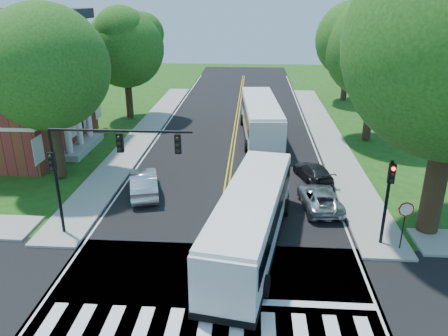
# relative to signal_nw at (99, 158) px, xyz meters

# --- Properties ---
(ground) EXTENTS (140.00, 140.00, 0.00)m
(ground) POSITION_rel_signal_nw_xyz_m (5.86, -6.43, -4.38)
(ground) COLOR #1B4511
(ground) RESTS_ON ground
(road) EXTENTS (14.00, 96.00, 0.01)m
(road) POSITION_rel_signal_nw_xyz_m (5.86, 11.57, -4.37)
(road) COLOR black
(road) RESTS_ON ground
(cross_road) EXTENTS (60.00, 12.00, 0.01)m
(cross_road) POSITION_rel_signal_nw_xyz_m (5.86, -6.43, -4.37)
(cross_road) COLOR black
(cross_road) RESTS_ON ground
(center_line) EXTENTS (0.36, 70.00, 0.01)m
(center_line) POSITION_rel_signal_nw_xyz_m (5.86, 15.57, -4.36)
(center_line) COLOR gold
(center_line) RESTS_ON road
(edge_line_w) EXTENTS (0.12, 70.00, 0.01)m
(edge_line_w) POSITION_rel_signal_nw_xyz_m (-0.94, 15.57, -4.36)
(edge_line_w) COLOR silver
(edge_line_w) RESTS_ON road
(edge_line_e) EXTENTS (0.12, 70.00, 0.01)m
(edge_line_e) POSITION_rel_signal_nw_xyz_m (12.66, 15.57, -4.36)
(edge_line_e) COLOR silver
(edge_line_e) RESTS_ON road
(stop_bar) EXTENTS (6.60, 0.40, 0.01)m
(stop_bar) POSITION_rel_signal_nw_xyz_m (9.36, -4.83, -4.36)
(stop_bar) COLOR silver
(stop_bar) RESTS_ON road
(sidewalk_nw) EXTENTS (2.60, 40.00, 0.15)m
(sidewalk_nw) POSITION_rel_signal_nw_xyz_m (-2.44, 18.57, -4.30)
(sidewalk_nw) COLOR gray
(sidewalk_nw) RESTS_ON ground
(sidewalk_ne) EXTENTS (2.60, 40.00, 0.15)m
(sidewalk_ne) POSITION_rel_signal_nw_xyz_m (14.16, 18.57, -4.30)
(sidewalk_ne) COLOR gray
(sidewalk_ne) RESTS_ON ground
(tree_west_near) EXTENTS (8.00, 8.00, 11.40)m
(tree_west_near) POSITION_rel_signal_nw_xyz_m (-5.64, 7.57, 3.15)
(tree_west_near) COLOR black
(tree_west_near) RESTS_ON ground
(tree_west_far) EXTENTS (7.60, 7.60, 10.67)m
(tree_west_far) POSITION_rel_signal_nw_xyz_m (-5.14, 23.57, 2.62)
(tree_west_far) COLOR black
(tree_west_far) RESTS_ON ground
(tree_east_mid) EXTENTS (8.40, 8.40, 11.93)m
(tree_east_mid) POSITION_rel_signal_nw_xyz_m (17.36, 17.57, 3.48)
(tree_east_mid) COLOR black
(tree_east_mid) RESTS_ON ground
(tree_east_far) EXTENTS (7.20, 7.20, 10.34)m
(tree_east_far) POSITION_rel_signal_nw_xyz_m (18.36, 33.57, 2.48)
(tree_east_far) COLOR black
(tree_east_far) RESTS_ON ground
(signal_nw) EXTENTS (7.15, 0.46, 5.66)m
(signal_nw) POSITION_rel_signal_nw_xyz_m (0.00, 0.00, 0.00)
(signal_nw) COLOR black
(signal_nw) RESTS_ON ground
(signal_ne) EXTENTS (0.30, 0.46, 4.40)m
(signal_ne) POSITION_rel_signal_nw_xyz_m (14.06, 0.01, -1.41)
(signal_ne) COLOR black
(signal_ne) RESTS_ON ground
(stop_sign) EXTENTS (0.76, 0.08, 2.53)m
(stop_sign) POSITION_rel_signal_nw_xyz_m (14.86, -0.45, -2.35)
(stop_sign) COLOR black
(stop_sign) RESTS_ON ground
(bus_lead) EXTENTS (4.62, 12.21, 3.09)m
(bus_lead) POSITION_rel_signal_nw_xyz_m (7.51, -0.59, -2.74)
(bus_lead) COLOR silver
(bus_lead) RESTS_ON road
(bus_follow) EXTENTS (3.81, 13.03, 3.33)m
(bus_follow) POSITION_rel_signal_nw_xyz_m (8.16, 17.79, -2.61)
(bus_follow) COLOR silver
(bus_follow) RESTS_ON road
(hatchback) EXTENTS (2.80, 4.95, 1.55)m
(hatchback) POSITION_rel_signal_nw_xyz_m (0.71, 5.30, -3.59)
(hatchback) COLOR silver
(hatchback) RESTS_ON road
(suv) EXTENTS (2.48, 4.68, 1.25)m
(suv) POSITION_rel_signal_nw_xyz_m (11.54, 4.07, -3.74)
(suv) COLOR #A1A4A8
(suv) RESTS_ON road
(dark_sedan) EXTENTS (2.75, 4.36, 1.18)m
(dark_sedan) POSITION_rel_signal_nw_xyz_m (11.66, 8.32, -3.78)
(dark_sedan) COLOR black
(dark_sedan) RESTS_ON road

